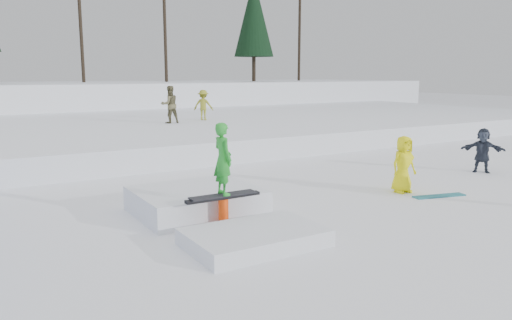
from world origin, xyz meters
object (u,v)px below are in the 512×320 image
walker_ygreen (203,105)px  spectator_dark (483,150)px  spectator_yellow (403,164)px  jib_rail_feature (211,207)px  walker_olive (170,105)px

walker_ygreen → spectator_dark: size_ratio=1.06×
spectator_yellow → jib_rail_feature: (-5.38, 0.27, -0.43)m
spectator_yellow → jib_rail_feature: 5.41m
walker_olive → walker_ygreen: bearing=-163.2°
walker_olive → spectator_dark: size_ratio=1.22×
walker_olive → spectator_dark: bearing=114.4°
walker_ygreen → jib_rail_feature: size_ratio=0.33×
spectator_yellow → walker_ygreen: bearing=91.2°
walker_olive → jib_rail_feature: walker_olive is taller
spectator_yellow → jib_rail_feature: jib_rail_feature is taller
walker_ygreen → jib_rail_feature: walker_ygreen is taller
walker_olive → spectator_yellow: walker_olive is taller
spectator_yellow → spectator_dark: bearing=11.9°
spectator_dark → walker_olive: bearing=167.0°
spectator_yellow → jib_rail_feature: bearing=-179.0°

